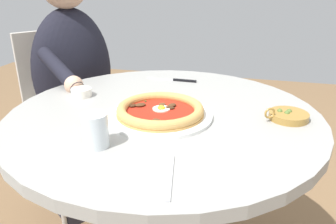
{
  "coord_description": "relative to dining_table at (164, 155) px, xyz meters",
  "views": [
    {
      "loc": [
        -0.93,
        -0.25,
        1.15
      ],
      "look_at": [
        0.03,
        -0.01,
        0.74
      ],
      "focal_mm": 35.52,
      "sensor_mm": 36.0,
      "label": 1
    }
  ],
  "objects": [
    {
      "name": "ramekin_capers",
      "position": [
        0.07,
        0.32,
        0.17
      ],
      "size": [
        0.07,
        0.07,
        0.03
      ],
      "color": "white",
      "rests_on": "dining_table"
    },
    {
      "name": "cafe_chair_diner",
      "position": [
        0.5,
        0.66,
        -0.05
      ],
      "size": [
        0.57,
        0.57,
        0.9
      ],
      "color": "beige",
      "rests_on": "ground"
    },
    {
      "name": "steak_knife",
      "position": [
        0.33,
        0.02,
        0.16
      ],
      "size": [
        0.02,
        0.21,
        0.01
      ],
      "color": "silver",
      "rests_on": "dining_table"
    },
    {
      "name": "olive_pan",
      "position": [
        0.03,
        -0.37,
        0.17
      ],
      "size": [
        0.11,
        0.13,
        0.04
      ],
      "color": "olive",
      "rests_on": "dining_table"
    },
    {
      "name": "water_glass",
      "position": [
        -0.26,
        0.11,
        0.19
      ],
      "size": [
        0.07,
        0.07,
        0.09
      ],
      "color": "silver",
      "rests_on": "dining_table"
    },
    {
      "name": "pizza_on_plate",
      "position": [
        -0.04,
        -0.0,
        0.17
      ],
      "size": [
        0.31,
        0.31,
        0.04
      ],
      "color": "white",
      "rests_on": "dining_table"
    },
    {
      "name": "diner_person",
      "position": [
        0.41,
        0.54,
        -0.05
      ],
      "size": [
        0.55,
        0.43,
        1.21
      ],
      "color": "#282833",
      "rests_on": "ground"
    },
    {
      "name": "dining_table",
      "position": [
        0.0,
        0.0,
        0.0
      ],
      "size": [
        0.97,
        0.97,
        0.75
      ],
      "color": "#999993",
      "rests_on": "ground"
    },
    {
      "name": "fork_utensil",
      "position": [
        -0.35,
        -0.1,
        0.16
      ],
      "size": [
        0.17,
        0.04,
        0.0
      ],
      "color": "#BCBCC1",
      "rests_on": "dining_table"
    }
  ]
}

